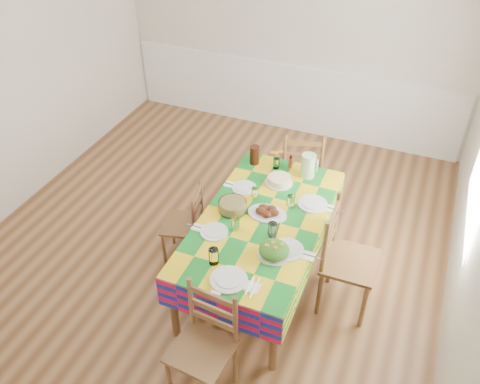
{
  "coord_description": "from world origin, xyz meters",
  "views": [
    {
      "loc": [
        1.69,
        -3.42,
        3.59
      ],
      "look_at": [
        0.36,
        -0.17,
        0.88
      ],
      "focal_mm": 38.0,
      "sensor_mm": 36.0,
      "label": 1
    }
  ],
  "objects_px": {
    "meat_platter": "(267,212)",
    "chair_near": "(204,346)",
    "green_pitcher": "(308,166)",
    "tea_pitcher": "(255,155)",
    "chair_right": "(344,260)",
    "chair_far": "(301,169)",
    "dining_table": "(262,226)",
    "chair_left": "(186,224)"
  },
  "relations": [
    {
      "from": "green_pitcher",
      "to": "tea_pitcher",
      "type": "relative_size",
      "value": 1.24
    },
    {
      "from": "meat_platter",
      "to": "tea_pitcher",
      "type": "height_order",
      "value": "tea_pitcher"
    },
    {
      "from": "chair_left",
      "to": "chair_far",
      "type": "bearing_deg",
      "value": 133.26
    },
    {
      "from": "chair_left",
      "to": "chair_right",
      "type": "relative_size",
      "value": 0.8
    },
    {
      "from": "meat_platter",
      "to": "chair_near",
      "type": "height_order",
      "value": "chair_near"
    },
    {
      "from": "meat_platter",
      "to": "tea_pitcher",
      "type": "relative_size",
      "value": 1.83
    },
    {
      "from": "chair_near",
      "to": "chair_left",
      "type": "bearing_deg",
      "value": 127.94
    },
    {
      "from": "dining_table",
      "to": "green_pitcher",
      "type": "xyz_separation_m",
      "value": [
        0.18,
        0.76,
        0.2
      ]
    },
    {
      "from": "chair_left",
      "to": "chair_near",
      "type": "bearing_deg",
      "value": 18.91
    },
    {
      "from": "dining_table",
      "to": "chair_right",
      "type": "bearing_deg",
      "value": -0.03
    },
    {
      "from": "dining_table",
      "to": "meat_platter",
      "type": "height_order",
      "value": "meat_platter"
    },
    {
      "from": "meat_platter",
      "to": "dining_table",
      "type": "bearing_deg",
      "value": -107.23
    },
    {
      "from": "green_pitcher",
      "to": "chair_near",
      "type": "bearing_deg",
      "value": -95.28
    },
    {
      "from": "dining_table",
      "to": "green_pitcher",
      "type": "distance_m",
      "value": 0.81
    },
    {
      "from": "tea_pitcher",
      "to": "chair_right",
      "type": "distance_m",
      "value": 1.39
    },
    {
      "from": "meat_platter",
      "to": "green_pitcher",
      "type": "relative_size",
      "value": 1.47
    },
    {
      "from": "chair_far",
      "to": "chair_right",
      "type": "relative_size",
      "value": 0.94
    },
    {
      "from": "dining_table",
      "to": "meat_platter",
      "type": "bearing_deg",
      "value": 72.77
    },
    {
      "from": "dining_table",
      "to": "chair_right",
      "type": "height_order",
      "value": "chair_right"
    },
    {
      "from": "dining_table",
      "to": "green_pitcher",
      "type": "relative_size",
      "value": 8.04
    },
    {
      "from": "chair_right",
      "to": "chair_near",
      "type": "bearing_deg",
      "value": 147.44
    },
    {
      "from": "meat_platter",
      "to": "chair_right",
      "type": "bearing_deg",
      "value": -5.71
    },
    {
      "from": "chair_near",
      "to": "chair_right",
      "type": "distance_m",
      "value": 1.41
    },
    {
      "from": "dining_table",
      "to": "chair_near",
      "type": "bearing_deg",
      "value": -89.8
    },
    {
      "from": "meat_platter",
      "to": "chair_right",
      "type": "xyz_separation_m",
      "value": [
        0.73,
        -0.07,
        -0.25
      ]
    },
    {
      "from": "dining_table",
      "to": "tea_pitcher",
      "type": "bearing_deg",
      "value": 115.29
    },
    {
      "from": "tea_pitcher",
      "to": "chair_right",
      "type": "height_order",
      "value": "chair_right"
    },
    {
      "from": "chair_near",
      "to": "chair_left",
      "type": "distance_m",
      "value": 1.42
    },
    {
      "from": "chair_left",
      "to": "chair_right",
      "type": "distance_m",
      "value": 1.51
    },
    {
      "from": "dining_table",
      "to": "tea_pitcher",
      "type": "xyz_separation_m",
      "value": [
        -0.36,
        0.77,
        0.18
      ]
    },
    {
      "from": "dining_table",
      "to": "chair_left",
      "type": "distance_m",
      "value": 0.8
    },
    {
      "from": "chair_left",
      "to": "meat_platter",
      "type": "bearing_deg",
      "value": 81.04
    },
    {
      "from": "tea_pitcher",
      "to": "green_pitcher",
      "type": "bearing_deg",
      "value": -1.3
    },
    {
      "from": "chair_near",
      "to": "chair_right",
      "type": "xyz_separation_m",
      "value": [
        0.74,
        1.19,
        0.05
      ]
    },
    {
      "from": "green_pitcher",
      "to": "chair_far",
      "type": "distance_m",
      "value": 0.59
    },
    {
      "from": "chair_far",
      "to": "tea_pitcher",
      "type": "bearing_deg",
      "value": 31.85
    },
    {
      "from": "green_pitcher",
      "to": "tea_pitcher",
      "type": "height_order",
      "value": "green_pitcher"
    },
    {
      "from": "tea_pitcher",
      "to": "chair_left",
      "type": "relative_size",
      "value": 0.22
    },
    {
      "from": "chair_far",
      "to": "meat_platter",
      "type": "bearing_deg",
      "value": 74.33
    },
    {
      "from": "dining_table",
      "to": "chair_left",
      "type": "height_order",
      "value": "chair_left"
    },
    {
      "from": "green_pitcher",
      "to": "tea_pitcher",
      "type": "bearing_deg",
      "value": 178.7
    },
    {
      "from": "green_pitcher",
      "to": "chair_left",
      "type": "relative_size",
      "value": 0.28
    }
  ]
}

